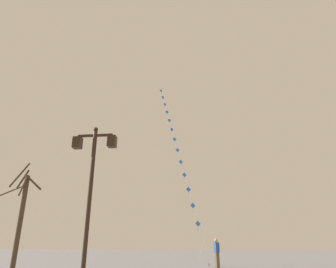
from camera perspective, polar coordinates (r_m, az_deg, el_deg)
The scene contains 5 objects.
ground_plane at distance 21.58m, azimuth 3.33°, elevation -23.97°, with size 160.00×160.00×0.00m, color gray.
twin_lantern_lamp_post at distance 10.40m, azimuth -14.37°, elevation -7.11°, with size 1.53×0.28×5.25m.
kite_train at distance 29.64m, azimuth 1.57°, elevation -2.12°, with size 5.23×12.34×20.27m.
kite_flyer at distance 20.22m, azimuth 9.31°, elevation -21.43°, with size 0.38×0.62×1.71m.
bare_tree at distance 16.32m, azimuth -26.42°, elevation -13.94°, with size 1.79×1.80×5.25m.
Camera 1 is at (1.32, -1.50, 1.33)m, focal length 31.82 mm.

